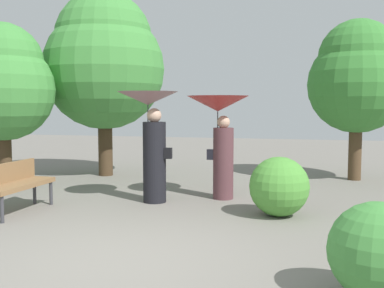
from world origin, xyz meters
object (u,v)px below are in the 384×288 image
(park_bench, at_px, (15,182))
(tree_mid_left, at_px, (104,60))
(person_left, at_px, (151,128))
(person_right, at_px, (220,124))
(tree_near_right, at_px, (357,76))
(tree_near_left, at_px, (2,82))

(park_bench, height_order, tree_mid_left, tree_mid_left)
(person_left, relative_size, park_bench, 1.36)
(person_left, height_order, park_bench, person_left)
(person_right, relative_size, park_bench, 1.32)
(person_left, xyz_separation_m, tree_near_right, (3.93, 3.59, 1.11))
(person_left, distance_m, tree_mid_left, 3.87)
(person_right, xyz_separation_m, park_bench, (-3.11, -1.99, -0.94))
(person_left, bearing_deg, tree_near_right, -40.95)
(park_bench, distance_m, tree_mid_left, 4.80)
(tree_near_left, xyz_separation_m, tree_near_right, (7.57, 2.93, 0.18))
(tree_near_right, height_order, tree_mid_left, tree_mid_left)
(tree_near_left, bearing_deg, person_right, -0.52)
(person_left, distance_m, tree_near_right, 5.44)
(person_left, xyz_separation_m, tree_near_left, (-3.64, 0.67, 0.93))
(park_bench, bearing_deg, person_right, -56.74)
(person_right, bearing_deg, person_left, 124.57)
(park_bench, relative_size, tree_mid_left, 0.32)
(person_left, relative_size, tree_mid_left, 0.44)
(person_right, height_order, tree_mid_left, tree_mid_left)
(person_left, height_order, tree_near_right, tree_near_right)
(person_left, relative_size, person_right, 1.04)
(tree_mid_left, bearing_deg, tree_near_right, 7.74)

